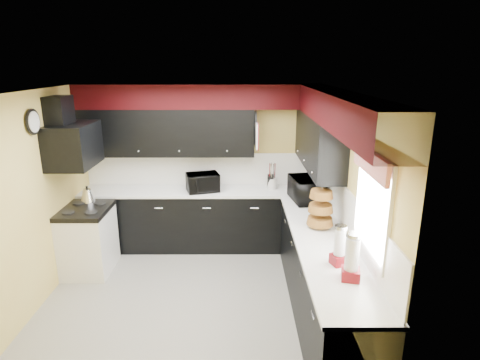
# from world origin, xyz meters

# --- Properties ---
(ground) EXTENTS (3.60, 3.60, 0.00)m
(ground) POSITION_xyz_m (0.00, 0.00, 0.00)
(ground) COLOR gray
(ground) RESTS_ON ground
(wall_back) EXTENTS (3.60, 0.06, 2.50)m
(wall_back) POSITION_xyz_m (0.00, 1.80, 1.25)
(wall_back) COLOR #E0C666
(wall_back) RESTS_ON ground
(wall_right) EXTENTS (0.06, 3.60, 2.50)m
(wall_right) POSITION_xyz_m (1.80, 0.00, 1.25)
(wall_right) COLOR #E0C666
(wall_right) RESTS_ON ground
(wall_left) EXTENTS (0.06, 3.60, 2.50)m
(wall_left) POSITION_xyz_m (-1.80, 0.00, 1.25)
(wall_left) COLOR #E0C666
(wall_left) RESTS_ON ground
(ceiling) EXTENTS (3.60, 3.60, 0.06)m
(ceiling) POSITION_xyz_m (0.00, 0.00, 2.50)
(ceiling) COLOR white
(ceiling) RESTS_ON wall_back
(cab_back) EXTENTS (3.60, 0.60, 0.90)m
(cab_back) POSITION_xyz_m (0.00, 1.50, 0.45)
(cab_back) COLOR black
(cab_back) RESTS_ON ground
(cab_right) EXTENTS (0.60, 3.00, 0.90)m
(cab_right) POSITION_xyz_m (1.50, -0.30, 0.45)
(cab_right) COLOR black
(cab_right) RESTS_ON ground
(counter_back) EXTENTS (3.62, 0.64, 0.04)m
(counter_back) POSITION_xyz_m (0.00, 1.50, 0.92)
(counter_back) COLOR white
(counter_back) RESTS_ON cab_back
(counter_right) EXTENTS (0.64, 3.02, 0.04)m
(counter_right) POSITION_xyz_m (1.50, -0.30, 0.92)
(counter_right) COLOR white
(counter_right) RESTS_ON cab_right
(splash_back) EXTENTS (3.60, 0.02, 0.50)m
(splash_back) POSITION_xyz_m (0.00, 1.79, 1.19)
(splash_back) COLOR white
(splash_back) RESTS_ON counter_back
(splash_right) EXTENTS (0.02, 3.60, 0.50)m
(splash_right) POSITION_xyz_m (1.79, 0.00, 1.19)
(splash_right) COLOR white
(splash_right) RESTS_ON counter_right
(upper_back) EXTENTS (2.60, 0.35, 0.70)m
(upper_back) POSITION_xyz_m (-0.50, 1.62, 1.80)
(upper_back) COLOR black
(upper_back) RESTS_ON wall_back
(upper_right) EXTENTS (0.35, 1.80, 0.70)m
(upper_right) POSITION_xyz_m (1.62, 0.90, 1.80)
(upper_right) COLOR black
(upper_right) RESTS_ON wall_right
(soffit_back) EXTENTS (3.60, 0.36, 0.35)m
(soffit_back) POSITION_xyz_m (0.00, 1.62, 2.33)
(soffit_back) COLOR black
(soffit_back) RESTS_ON wall_back
(soffit_right) EXTENTS (0.36, 3.24, 0.35)m
(soffit_right) POSITION_xyz_m (1.62, -0.18, 2.33)
(soffit_right) COLOR black
(soffit_right) RESTS_ON wall_right
(stove) EXTENTS (0.60, 0.75, 0.86)m
(stove) POSITION_xyz_m (-1.50, 0.75, 0.43)
(stove) COLOR white
(stove) RESTS_ON ground
(cooktop) EXTENTS (0.62, 0.77, 0.06)m
(cooktop) POSITION_xyz_m (-1.50, 0.75, 0.89)
(cooktop) COLOR black
(cooktop) RESTS_ON stove
(hood) EXTENTS (0.50, 0.78, 0.55)m
(hood) POSITION_xyz_m (-1.55, 0.75, 1.78)
(hood) COLOR black
(hood) RESTS_ON wall_left
(hood_duct) EXTENTS (0.24, 0.40, 0.40)m
(hood_duct) POSITION_xyz_m (-1.68, 0.75, 2.20)
(hood_duct) COLOR black
(hood_duct) RESTS_ON wall_left
(window) EXTENTS (0.03, 0.86, 0.96)m
(window) POSITION_xyz_m (1.79, -0.90, 1.55)
(window) COLOR white
(window) RESTS_ON wall_right
(valance) EXTENTS (0.04, 0.88, 0.20)m
(valance) POSITION_xyz_m (1.73, -0.90, 1.95)
(valance) COLOR red
(valance) RESTS_ON wall_right
(pan_top) EXTENTS (0.03, 0.22, 0.40)m
(pan_top) POSITION_xyz_m (0.82, 1.55, 2.00)
(pan_top) COLOR black
(pan_top) RESTS_ON upper_back
(pan_mid) EXTENTS (0.03, 0.28, 0.46)m
(pan_mid) POSITION_xyz_m (0.82, 1.42, 1.75)
(pan_mid) COLOR black
(pan_mid) RESTS_ON upper_back
(pan_low) EXTENTS (0.03, 0.24, 0.42)m
(pan_low) POSITION_xyz_m (0.82, 1.68, 1.72)
(pan_low) COLOR black
(pan_low) RESTS_ON upper_back
(cut_board) EXTENTS (0.03, 0.26, 0.35)m
(cut_board) POSITION_xyz_m (0.83, 1.30, 1.80)
(cut_board) COLOR white
(cut_board) RESTS_ON upper_back
(baskets) EXTENTS (0.27, 0.27, 0.50)m
(baskets) POSITION_xyz_m (1.52, 0.05, 1.18)
(baskets) COLOR brown
(baskets) RESTS_ON upper_right
(clock) EXTENTS (0.03, 0.30, 0.30)m
(clock) POSITION_xyz_m (-1.77, 0.25, 2.15)
(clock) COLOR black
(clock) RESTS_ON wall_left
(deco_plate) EXTENTS (0.03, 0.24, 0.24)m
(deco_plate) POSITION_xyz_m (1.77, -0.35, 2.25)
(deco_plate) COLOR white
(deco_plate) RESTS_ON wall_right
(toaster_oven) EXTENTS (0.56, 0.50, 0.27)m
(toaster_oven) POSITION_xyz_m (0.03, 1.43, 1.08)
(toaster_oven) COLOR black
(toaster_oven) RESTS_ON counter_back
(microwave) EXTENTS (0.48, 0.64, 0.33)m
(microwave) POSITION_xyz_m (1.52, 0.99, 1.10)
(microwave) COLOR black
(microwave) RESTS_ON counter_right
(utensil_crock) EXTENTS (0.18, 0.18, 0.17)m
(utensil_crock) POSITION_xyz_m (1.08, 1.55, 1.03)
(utensil_crock) COLOR silver
(utensil_crock) RESTS_ON counter_back
(knife_block) EXTENTS (0.10, 0.14, 0.20)m
(knife_block) POSITION_xyz_m (1.06, 1.56, 1.04)
(knife_block) COLOR black
(knife_block) RESTS_ON counter_back
(kettle) EXTENTS (0.25, 0.25, 0.18)m
(kettle) POSITION_xyz_m (-1.55, 1.02, 1.01)
(kettle) COLOR silver
(kettle) RESTS_ON cooktop
(dispenser_a) EXTENTS (0.17, 0.17, 0.37)m
(dispenser_a) POSITION_xyz_m (1.52, -0.86, 1.12)
(dispenser_a) COLOR #63070D
(dispenser_a) RESTS_ON counter_right
(dispenser_b) EXTENTS (0.19, 0.19, 0.43)m
(dispenser_b) POSITION_xyz_m (1.56, -1.13, 1.15)
(dispenser_b) COLOR maroon
(dispenser_b) RESTS_ON counter_right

